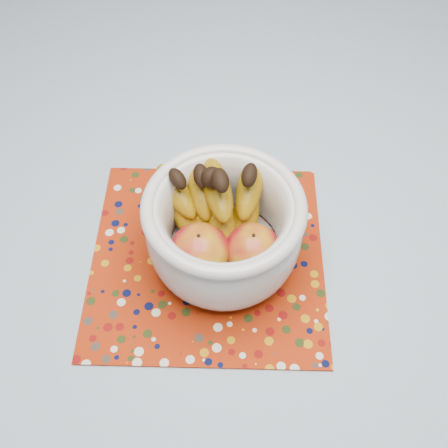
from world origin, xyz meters
name	(u,v)px	position (x,y,z in m)	size (l,w,h in m)	color
table	(255,243)	(0.00, 0.00, 0.67)	(1.20, 1.20, 0.75)	brown
tablecloth	(257,217)	(0.00, 0.00, 0.76)	(1.32, 1.32, 0.01)	slate
placemat	(208,257)	(-0.08, -0.09, 0.76)	(0.36, 0.36, 0.00)	#912207
fruit_bowl	(219,222)	(-0.06, -0.08, 0.84)	(0.26, 0.23, 0.18)	silver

